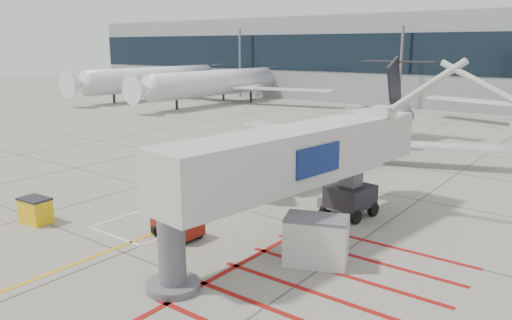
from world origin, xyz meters
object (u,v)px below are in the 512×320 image
Objects in this scene: jet_bridge at (281,170)px; spill_bin at (35,210)px; pushback_tug at (177,223)px; regional_jet at (328,116)px.

spill_bin is (-12.03, -5.40, -2.95)m from jet_bridge.
spill_bin is at bearing -148.52° from jet_bridge.
pushback_tug is at bearing 18.54° from spill_bin.
spill_bin is at bearing -109.75° from regional_jet.
jet_bridge reaches higher than pushback_tug.
regional_jet is at bearing 118.85° from jet_bridge.
spill_bin is (-6.19, -20.21, -3.28)m from regional_jet.
jet_bridge is (5.85, -14.82, -0.33)m from regional_jet.
regional_jet reaches higher than pushback_tug.
spill_bin is (-7.45, -3.14, 0.00)m from pushback_tug.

